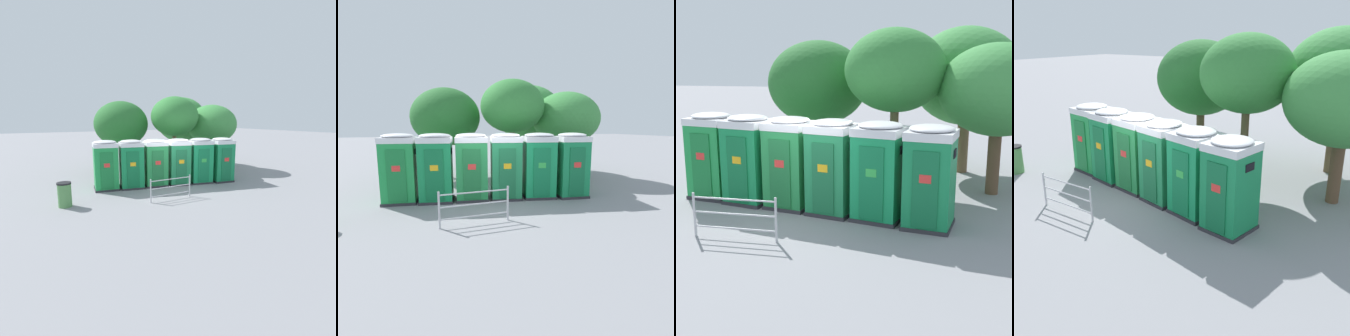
% 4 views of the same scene
% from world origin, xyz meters
% --- Properties ---
extents(ground_plane, '(120.00, 120.00, 0.00)m').
position_xyz_m(ground_plane, '(0.00, 0.00, 0.00)').
color(ground_plane, gray).
extents(portapotty_0, '(1.40, 1.38, 2.54)m').
position_xyz_m(portapotty_0, '(-3.09, 1.25, 1.28)').
color(portapotty_0, '#2D2D33').
rests_on(portapotty_0, ground).
extents(portapotty_1, '(1.44, 1.42, 2.54)m').
position_xyz_m(portapotty_1, '(-1.82, 0.94, 1.28)').
color(portapotty_1, '#2D2D33').
rests_on(portapotty_1, ground).
extents(portapotty_2, '(1.41, 1.41, 2.54)m').
position_xyz_m(portapotty_2, '(-0.52, 0.73, 1.28)').
color(portapotty_2, '#2D2D33').
rests_on(portapotty_2, ground).
extents(portapotty_3, '(1.41, 1.43, 2.54)m').
position_xyz_m(portapotty_3, '(0.76, 0.44, 1.28)').
color(portapotty_3, '#2D2D33').
rests_on(portapotty_3, ground).
extents(portapotty_4, '(1.47, 1.45, 2.54)m').
position_xyz_m(portapotty_4, '(2.04, 0.18, 1.28)').
color(portapotty_4, '#2D2D33').
rests_on(portapotty_4, ground).
extents(portapotty_5, '(1.35, 1.37, 2.54)m').
position_xyz_m(portapotty_5, '(3.31, -0.16, 1.28)').
color(portapotty_5, '#2D2D33').
rests_on(portapotty_5, ground).
extents(street_tree_0, '(3.92, 3.92, 5.21)m').
position_xyz_m(street_tree_0, '(4.34, 6.04, 3.47)').
color(street_tree_0, brown).
rests_on(street_tree_0, ground).
extents(street_tree_1, '(3.54, 3.54, 4.55)m').
position_xyz_m(street_tree_1, '(5.15, 3.23, 3.16)').
color(street_tree_1, brown).
rests_on(street_tree_1, ground).
extents(street_tree_2, '(3.11, 3.11, 5.01)m').
position_xyz_m(street_tree_2, '(2.10, 3.19, 3.71)').
color(street_tree_2, brown).
rests_on(street_tree_2, ground).
extents(street_tree_3, '(3.57, 3.57, 4.73)m').
position_xyz_m(street_tree_3, '(-0.87, 5.20, 3.22)').
color(street_tree_3, brown).
rests_on(street_tree_3, ground).
extents(trash_can, '(0.58, 0.58, 1.03)m').
position_xyz_m(trash_can, '(-5.37, -0.63, 0.52)').
color(trash_can, '#518C4C').
rests_on(trash_can, ground).
extents(event_barrier, '(2.06, 0.07, 1.05)m').
position_xyz_m(event_barrier, '(-1.02, -1.90, 0.57)').
color(event_barrier, '#B7B7BC').
rests_on(event_barrier, ground).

